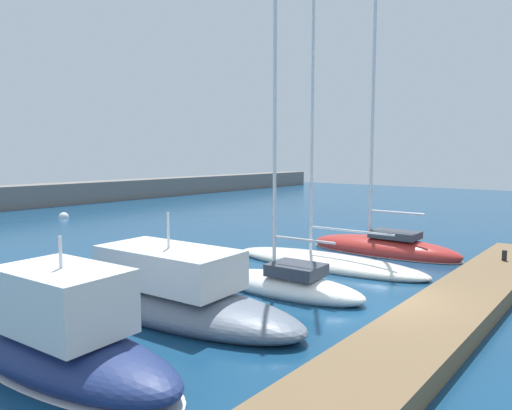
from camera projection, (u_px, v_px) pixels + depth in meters
ground_plane at (383, 314)px, 15.13m from camera, size 120.00×120.00×0.00m
dock_pier at (443, 318)px, 13.95m from camera, size 24.99×2.33×0.57m
motorboat_navy_nearest at (58, 337)px, 11.40m from camera, size 3.19×8.13×3.44m
motorboat_slate_second at (165, 293)px, 15.38m from camera, size 3.90×10.60×3.57m
sailboat_white_third at (288, 283)px, 17.37m from camera, size 2.41×6.19×11.74m
sailboat_ivory_fourth at (325, 260)px, 21.70m from camera, size 2.84×9.64×17.99m
sailboat_red_fifth at (383, 247)px, 24.48m from camera, size 2.68×7.99×13.64m
mooring_buoy_white at (64, 217)px, 38.45m from camera, size 0.81×0.81×0.81m
dock_bollard at (504, 256)px, 20.19m from camera, size 0.20×0.20×0.44m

